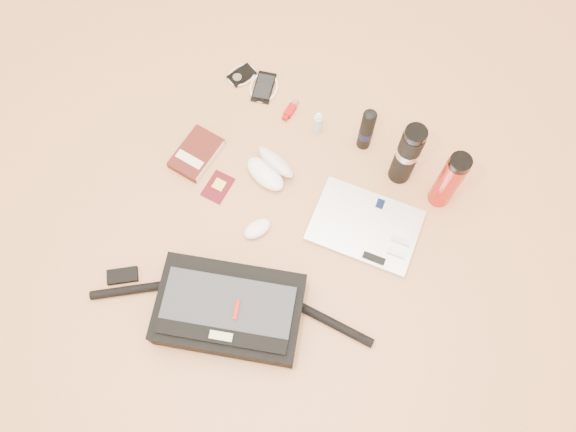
% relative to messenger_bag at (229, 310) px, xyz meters
% --- Properties ---
extents(ground, '(4.00, 4.00, 0.00)m').
position_rel_messenger_bag_xyz_m(ground, '(-0.05, 0.28, -0.06)').
color(ground, tan).
rests_on(ground, ground).
extents(messenger_bag, '(0.84, 0.41, 0.12)m').
position_rel_messenger_bag_xyz_m(messenger_bag, '(0.00, 0.00, 0.00)').
color(messenger_bag, black).
rests_on(messenger_bag, ground).
extents(laptop, '(0.38, 0.29, 0.03)m').
position_rel_messenger_bag_xyz_m(laptop, '(0.22, 0.47, -0.04)').
color(laptop, silver).
rests_on(laptop, ground).
extents(book, '(0.12, 0.18, 0.03)m').
position_rel_messenger_bag_xyz_m(book, '(-0.41, 0.40, -0.04)').
color(book, '#43130F').
rests_on(book, ground).
extents(passport, '(0.08, 0.11, 0.01)m').
position_rel_messenger_bag_xyz_m(passport, '(-0.28, 0.34, -0.05)').
color(passport, '#490911').
rests_on(passport, ground).
extents(mouse, '(0.09, 0.11, 0.03)m').
position_rel_messenger_bag_xyz_m(mouse, '(-0.08, 0.28, -0.04)').
color(mouse, white).
rests_on(mouse, ground).
extents(sunglasses_case, '(0.19, 0.17, 0.09)m').
position_rel_messenger_bag_xyz_m(sunglasses_case, '(-0.15, 0.48, -0.02)').
color(sunglasses_case, white).
rests_on(sunglasses_case, ground).
extents(ipod, '(0.11, 0.11, 0.01)m').
position_rel_messenger_bag_xyz_m(ipod, '(-0.46, 0.76, -0.05)').
color(ipod, black).
rests_on(ipod, ground).
extents(phone, '(0.13, 0.15, 0.01)m').
position_rel_messenger_bag_xyz_m(phone, '(-0.36, 0.76, -0.05)').
color(phone, black).
rests_on(phone, ground).
extents(inhaler, '(0.03, 0.09, 0.02)m').
position_rel_messenger_bag_xyz_m(inhaler, '(-0.22, 0.72, -0.04)').
color(inhaler, '#A20C0F').
rests_on(inhaler, ground).
extents(spray_bottle, '(0.03, 0.03, 0.11)m').
position_rel_messenger_bag_xyz_m(spray_bottle, '(-0.10, 0.71, -0.01)').
color(spray_bottle, '#A6D1E6').
rests_on(spray_bottle, ground).
extents(aerosol_can, '(0.05, 0.05, 0.20)m').
position_rel_messenger_bag_xyz_m(aerosol_can, '(0.06, 0.75, 0.04)').
color(aerosol_can, black).
rests_on(aerosol_can, ground).
extents(thermos_black, '(0.08, 0.08, 0.29)m').
position_rel_messenger_bag_xyz_m(thermos_black, '(0.23, 0.71, 0.09)').
color(thermos_black, black).
rests_on(thermos_black, ground).
extents(thermos_red, '(0.08, 0.08, 0.28)m').
position_rel_messenger_bag_xyz_m(thermos_red, '(0.38, 0.70, 0.08)').
color(thermos_red, '#AC1914').
rests_on(thermos_red, ground).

